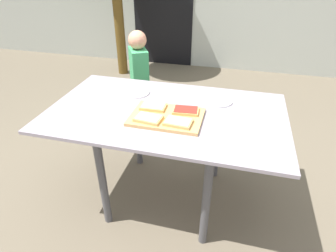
% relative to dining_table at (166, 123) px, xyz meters
% --- Properties ---
extents(ground_plane, '(16.00, 16.00, 0.00)m').
position_rel_dining_table_xyz_m(ground_plane, '(0.00, 0.00, -0.63)').
color(ground_plane, '#695D4B').
extents(dining_table, '(1.45, 0.85, 0.72)m').
position_rel_dining_table_xyz_m(dining_table, '(0.00, 0.00, 0.00)').
color(dining_table, '#978D9A').
rests_on(dining_table, ground).
extents(cutting_board, '(0.42, 0.30, 0.02)m').
position_rel_dining_table_xyz_m(cutting_board, '(0.03, -0.09, 0.10)').
color(cutting_board, tan).
rests_on(cutting_board, dining_table).
extents(pizza_slice_far_right, '(0.16, 0.12, 0.02)m').
position_rel_dining_table_xyz_m(pizza_slice_far_right, '(0.13, -0.02, 0.12)').
color(pizza_slice_far_right, tan).
rests_on(pizza_slice_far_right, cutting_board).
extents(pizza_slice_far_left, '(0.15, 0.11, 0.02)m').
position_rel_dining_table_xyz_m(pizza_slice_far_left, '(-0.07, -0.02, 0.12)').
color(pizza_slice_far_left, tan).
rests_on(pizza_slice_far_left, cutting_board).
extents(pizza_slice_near_right, '(0.16, 0.11, 0.02)m').
position_rel_dining_table_xyz_m(pizza_slice_near_right, '(0.11, -0.16, 0.12)').
color(pizza_slice_near_right, tan).
rests_on(pizza_slice_near_right, cutting_board).
extents(pizza_slice_near_left, '(0.16, 0.12, 0.02)m').
position_rel_dining_table_xyz_m(pizza_slice_near_left, '(-0.06, -0.16, 0.12)').
color(pizza_slice_near_left, tan).
rests_on(pizza_slice_near_left, cutting_board).
extents(plate_white_right, '(0.19, 0.19, 0.01)m').
position_rel_dining_table_xyz_m(plate_white_right, '(0.30, 0.21, 0.09)').
color(plate_white_right, white).
rests_on(plate_white_right, dining_table).
extents(plate_white_left, '(0.19, 0.19, 0.01)m').
position_rel_dining_table_xyz_m(plate_white_left, '(-0.27, 0.20, 0.09)').
color(plate_white_left, white).
rests_on(plate_white_left, dining_table).
extents(child_left, '(0.24, 0.28, 0.99)m').
position_rel_dining_table_xyz_m(child_left, '(-0.47, 0.82, -0.07)').
color(child_left, '#4B3467').
rests_on(child_left, ground).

